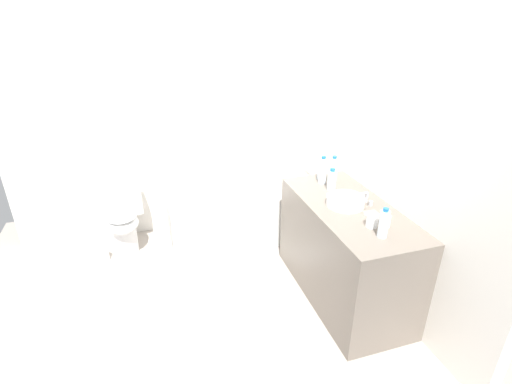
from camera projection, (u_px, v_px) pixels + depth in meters
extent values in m
plane|color=#9E9389|center=(205.00, 298.00, 3.19)|extent=(3.82, 3.82, 0.00)
cube|color=white|center=(174.00, 123.00, 3.84)|extent=(3.22, 0.10, 2.30)
cube|color=white|center=(376.00, 149.00, 3.10)|extent=(0.10, 2.93, 2.30)
cube|color=silver|center=(244.00, 211.00, 4.02)|extent=(1.55, 0.73, 0.52)
cube|color=white|center=(244.00, 192.00, 3.93)|extent=(1.27, 0.52, 0.09)
cylinder|color=silver|center=(299.00, 178.00, 4.06)|extent=(0.09, 0.03, 0.03)
cylinder|color=silver|center=(236.00, 139.00, 4.02)|extent=(0.28, 0.03, 0.45)
cylinder|color=silver|center=(195.00, 153.00, 3.95)|extent=(0.26, 0.03, 0.03)
cylinder|color=white|center=(125.00, 237.00, 3.73)|extent=(0.22, 0.22, 0.35)
ellipsoid|color=white|center=(123.00, 223.00, 3.62)|extent=(0.29, 0.35, 0.15)
ellipsoid|color=white|center=(121.00, 216.00, 3.59)|extent=(0.28, 0.33, 0.02)
cube|color=white|center=(121.00, 200.00, 3.76)|extent=(0.39, 0.17, 0.29)
cylinder|color=#A4A4A9|center=(118.00, 186.00, 3.69)|extent=(0.03, 0.03, 0.01)
cube|color=#6B6056|center=(345.00, 252.00, 3.08)|extent=(0.60, 1.31, 0.82)
cylinder|color=white|center=(345.00, 201.00, 2.91)|extent=(0.29, 0.29, 0.07)
cylinder|color=#A6A6AB|center=(367.00, 197.00, 2.95)|extent=(0.02, 0.02, 0.08)
cylinder|color=#A6A6AB|center=(362.00, 193.00, 2.93)|extent=(0.09, 0.02, 0.02)
cylinder|color=#A6A6AB|center=(371.00, 203.00, 2.91)|extent=(0.03, 0.03, 0.04)
cylinder|color=#A6A6AB|center=(362.00, 197.00, 3.02)|extent=(0.03, 0.03, 0.04)
cylinder|color=silver|center=(321.00, 170.00, 3.35)|extent=(0.07, 0.07, 0.16)
cylinder|color=blue|center=(322.00, 160.00, 3.31)|extent=(0.04, 0.04, 0.02)
cylinder|color=silver|center=(384.00, 224.00, 2.47)|extent=(0.06, 0.06, 0.19)
cylinder|color=blue|center=(386.00, 210.00, 2.43)|extent=(0.04, 0.04, 0.02)
cylinder|color=silver|center=(332.00, 180.00, 3.15)|extent=(0.07, 0.07, 0.16)
cylinder|color=blue|center=(333.00, 170.00, 3.11)|extent=(0.04, 0.04, 0.02)
cylinder|color=silver|center=(323.00, 171.00, 3.26)|extent=(0.07, 0.07, 0.22)
cylinder|color=blue|center=(324.00, 157.00, 3.21)|extent=(0.04, 0.04, 0.02)
cylinder|color=silver|center=(333.00, 172.00, 3.23)|extent=(0.07, 0.07, 0.23)
cylinder|color=blue|center=(335.00, 157.00, 3.18)|extent=(0.04, 0.04, 0.02)
cylinder|color=white|center=(385.00, 221.00, 2.62)|extent=(0.08, 0.08, 0.08)
cylinder|color=white|center=(372.00, 221.00, 2.61)|extent=(0.08, 0.08, 0.09)
cube|color=white|center=(371.00, 214.00, 2.77)|extent=(0.09, 0.06, 0.02)
cube|color=white|center=(246.00, 265.00, 3.59)|extent=(0.52, 0.36, 0.01)
cylinder|color=white|center=(103.00, 255.00, 3.65)|extent=(0.11, 0.11, 0.12)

